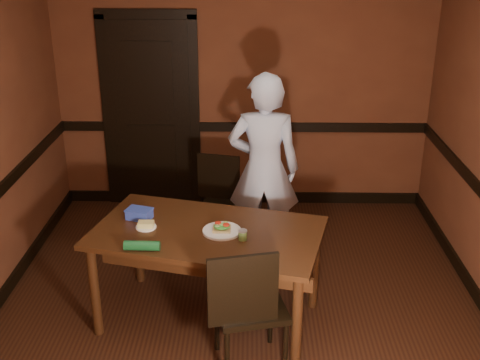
{
  "coord_description": "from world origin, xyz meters",
  "views": [
    {
      "loc": [
        0.08,
        -4.06,
        2.87
      ],
      "look_at": [
        0.0,
        0.35,
        1.05
      ],
      "focal_mm": 45.0,
      "sensor_mm": 36.0,
      "label": 1
    }
  ],
  "objects_px": {
    "chair_near": "(250,304)",
    "cheese_saucer": "(146,225)",
    "sauce_jar": "(243,235)",
    "sandwich_plate": "(222,230)",
    "dining_table": "(208,276)",
    "person": "(264,169)",
    "food_tub": "(139,214)",
    "chair_far": "(222,206)"
  },
  "relations": [
    {
      "from": "person",
      "to": "food_tub",
      "type": "relative_size",
      "value": 7.87
    },
    {
      "from": "dining_table",
      "to": "sauce_jar",
      "type": "bearing_deg",
      "value": -14.11
    },
    {
      "from": "chair_near",
      "to": "sandwich_plate",
      "type": "height_order",
      "value": "chair_near"
    },
    {
      "from": "person",
      "to": "sauce_jar",
      "type": "relative_size",
      "value": 22.94
    },
    {
      "from": "chair_near",
      "to": "sauce_jar",
      "type": "bearing_deg",
      "value": -94.29
    },
    {
      "from": "chair_far",
      "to": "sandwich_plate",
      "type": "xyz_separation_m",
      "value": [
        0.06,
        -1.22,
        0.37
      ]
    },
    {
      "from": "chair_far",
      "to": "food_tub",
      "type": "distance_m",
      "value": 1.23
    },
    {
      "from": "sauce_jar",
      "to": "food_tub",
      "type": "relative_size",
      "value": 0.34
    },
    {
      "from": "dining_table",
      "to": "person",
      "type": "bearing_deg",
      "value": 80.82
    },
    {
      "from": "dining_table",
      "to": "sandwich_plate",
      "type": "bearing_deg",
      "value": -0.21
    },
    {
      "from": "person",
      "to": "cheese_saucer",
      "type": "height_order",
      "value": "person"
    },
    {
      "from": "food_tub",
      "to": "person",
      "type": "bearing_deg",
      "value": 57.91
    },
    {
      "from": "dining_table",
      "to": "person",
      "type": "relative_size",
      "value": 0.95
    },
    {
      "from": "sandwich_plate",
      "to": "food_tub",
      "type": "bearing_deg",
      "value": 161.56
    },
    {
      "from": "chair_near",
      "to": "cheese_saucer",
      "type": "bearing_deg",
      "value": -48.23
    },
    {
      "from": "person",
      "to": "food_tub",
      "type": "bearing_deg",
      "value": 42.48
    },
    {
      "from": "sandwich_plate",
      "to": "cheese_saucer",
      "type": "xyz_separation_m",
      "value": [
        -0.58,
        0.06,
        -0.0
      ]
    },
    {
      "from": "cheese_saucer",
      "to": "food_tub",
      "type": "height_order",
      "value": "food_tub"
    },
    {
      "from": "person",
      "to": "sauce_jar",
      "type": "height_order",
      "value": "person"
    },
    {
      "from": "chair_far",
      "to": "person",
      "type": "bearing_deg",
      "value": -10.14
    },
    {
      "from": "sauce_jar",
      "to": "sandwich_plate",
      "type": "bearing_deg",
      "value": 143.63
    },
    {
      "from": "chair_far",
      "to": "cheese_saucer",
      "type": "xyz_separation_m",
      "value": [
        -0.52,
        -1.16,
        0.37
      ]
    },
    {
      "from": "sauce_jar",
      "to": "cheese_saucer",
      "type": "height_order",
      "value": "sauce_jar"
    },
    {
      "from": "sandwich_plate",
      "to": "dining_table",
      "type": "bearing_deg",
      "value": 165.64
    },
    {
      "from": "sauce_jar",
      "to": "person",
      "type": "bearing_deg",
      "value": 81.53
    },
    {
      "from": "food_tub",
      "to": "sandwich_plate",
      "type": "bearing_deg",
      "value": -0.82
    },
    {
      "from": "sauce_jar",
      "to": "cheese_saucer",
      "type": "relative_size",
      "value": 0.5
    },
    {
      "from": "cheese_saucer",
      "to": "chair_far",
      "type": "bearing_deg",
      "value": 65.65
    },
    {
      "from": "dining_table",
      "to": "sandwich_plate",
      "type": "relative_size",
      "value": 5.87
    },
    {
      "from": "chair_far",
      "to": "sauce_jar",
      "type": "bearing_deg",
      "value": -68.18
    },
    {
      "from": "person",
      "to": "sandwich_plate",
      "type": "bearing_deg",
      "value": 74.75
    },
    {
      "from": "sauce_jar",
      "to": "food_tub",
      "type": "height_order",
      "value": "food_tub"
    },
    {
      "from": "chair_far",
      "to": "cheese_saucer",
      "type": "bearing_deg",
      "value": -101.61
    },
    {
      "from": "dining_table",
      "to": "sandwich_plate",
      "type": "height_order",
      "value": "sandwich_plate"
    },
    {
      "from": "dining_table",
      "to": "cheese_saucer",
      "type": "height_order",
      "value": "cheese_saucer"
    },
    {
      "from": "chair_far",
      "to": "chair_near",
      "type": "bearing_deg",
      "value": -68.28
    },
    {
      "from": "chair_near",
      "to": "dining_table",
      "type": "bearing_deg",
      "value": -71.19
    },
    {
      "from": "food_tub",
      "to": "cheese_saucer",
      "type": "bearing_deg",
      "value": -46.23
    },
    {
      "from": "chair_far",
      "to": "cheese_saucer",
      "type": "height_order",
      "value": "chair_far"
    },
    {
      "from": "dining_table",
      "to": "chair_far",
      "type": "relative_size",
      "value": 1.89
    },
    {
      "from": "chair_far",
      "to": "chair_near",
      "type": "distance_m",
      "value": 1.74
    },
    {
      "from": "dining_table",
      "to": "sandwich_plate",
      "type": "distance_m",
      "value": 0.43
    }
  ]
}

